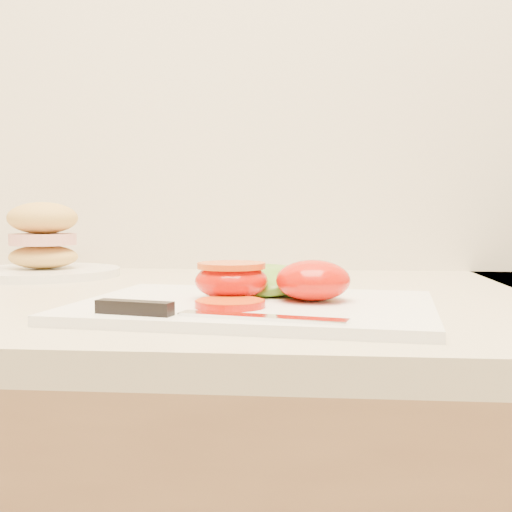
{
  "coord_description": "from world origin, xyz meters",
  "views": [
    {
      "loc": [
        -0.09,
        0.91,
        1.03
      ],
      "look_at": [
        -0.15,
        1.55,
        0.99
      ],
      "focal_mm": 45.0,
      "sensor_mm": 36.0,
      "label": 1
    }
  ],
  "objects": [
    {
      "name": "lettuce_leaf_0",
      "position": [
        -0.15,
        1.61,
        0.95
      ],
      "size": [
        0.17,
        0.16,
        0.03
      ],
      "primitive_type": "ellipsoid",
      "rotation": [
        0.0,
        0.0,
        -0.6
      ],
      "color": "#5C9728",
      "rests_on": "cutting_board"
    },
    {
      "name": "tomato_half_cut",
      "position": [
        -0.17,
        1.56,
        0.96
      ],
      "size": [
        0.08,
        0.08,
        0.04
      ],
      "color": "red",
      "rests_on": "cutting_board"
    },
    {
      "name": "tomato_slice_0",
      "position": [
        -0.17,
        1.5,
        0.94
      ],
      "size": [
        0.06,
        0.06,
        0.01
      ],
      "primitive_type": "cylinder",
      "color": "orange",
      "rests_on": "cutting_board"
    },
    {
      "name": "tomato_half_dome",
      "position": [
        -0.09,
        1.55,
        0.96
      ],
      "size": [
        0.08,
        0.08,
        0.04
      ],
      "primitive_type": "ellipsoid",
      "color": "red",
      "rests_on": "cutting_board"
    },
    {
      "name": "cutting_board",
      "position": [
        -0.15,
        1.54,
        0.94
      ],
      "size": [
        0.37,
        0.29,
        0.01
      ],
      "primitive_type": "cube",
      "rotation": [
        0.0,
        0.0,
        -0.12
      ],
      "color": "white",
      "rests_on": "counter"
    },
    {
      "name": "lettuce_leaf_1",
      "position": [
        -0.11,
        1.61,
        0.95
      ],
      "size": [
        0.13,
        0.13,
        0.02
      ],
      "primitive_type": "ellipsoid",
      "rotation": [
        0.0,
        0.0,
        0.65
      ],
      "color": "#5C9728",
      "rests_on": "cutting_board"
    },
    {
      "name": "knife",
      "position": [
        -0.2,
        1.45,
        0.94
      ],
      "size": [
        0.22,
        0.06,
        0.01
      ],
      "rotation": [
        0.0,
        0.0,
        -0.24
      ],
      "color": "silver",
      "rests_on": "cutting_board"
    },
    {
      "name": "sandwich_plate",
      "position": [
        -0.5,
        1.86,
        0.97
      ],
      "size": [
        0.23,
        0.23,
        0.11
      ],
      "rotation": [
        0.0,
        0.0,
        0.4
      ],
      "color": "white",
      "rests_on": "counter"
    }
  ]
}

